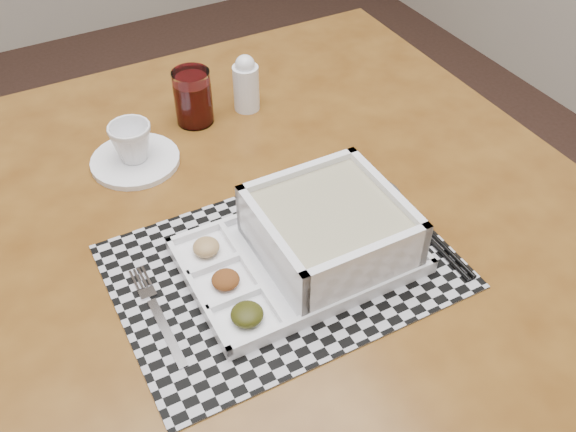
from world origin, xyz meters
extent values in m
cube|color=#502C0E|center=(0.68, 0.10, 0.80)|extent=(1.11, 1.11, 0.04)
cylinder|color=#502C0E|center=(1.18, 0.58, 0.39)|extent=(0.05, 0.05, 0.77)
cube|color=#502C0E|center=(0.69, 0.57, 0.73)|extent=(0.94, 0.05, 0.09)
cube|color=#502C0E|center=(1.15, 0.09, 0.73)|extent=(0.05, 0.94, 0.09)
cube|color=#ACABB3|center=(0.68, -0.01, 0.82)|extent=(0.47, 0.34, 0.00)
cube|color=white|center=(0.70, -0.01, 0.83)|extent=(0.32, 0.22, 0.01)
cube|color=white|center=(0.70, 0.09, 0.84)|extent=(0.32, 0.01, 0.01)
cube|color=white|center=(0.70, -0.12, 0.84)|extent=(0.32, 0.01, 0.01)
cube|color=white|center=(0.54, -0.01, 0.84)|extent=(0.01, 0.22, 0.01)
cube|color=white|center=(0.86, -0.01, 0.84)|extent=(0.01, 0.22, 0.01)
cube|color=white|center=(0.63, -0.01, 0.84)|extent=(0.01, 0.20, 0.01)
cube|color=white|center=(0.58, -0.04, 0.84)|extent=(0.08, 0.01, 0.01)
cube|color=white|center=(0.58, 0.02, 0.84)|extent=(0.08, 0.01, 0.01)
ellipsoid|color=black|center=(0.59, -0.08, 0.84)|extent=(0.04, 0.04, 0.02)
ellipsoid|color=#47240B|center=(0.59, -0.01, 0.84)|extent=(0.04, 0.04, 0.02)
ellipsoid|color=olive|center=(0.59, 0.06, 0.84)|extent=(0.04, 0.04, 0.02)
cube|color=white|center=(0.74, -0.02, 0.84)|extent=(0.20, 0.20, 0.01)
cube|color=white|center=(0.75, 0.07, 0.87)|extent=(0.20, 0.01, 0.08)
cube|color=white|center=(0.74, -0.11, 0.87)|extent=(0.20, 0.01, 0.08)
cube|color=white|center=(0.65, -0.02, 0.87)|extent=(0.01, 0.20, 0.08)
cube|color=white|center=(0.84, -0.02, 0.87)|extent=(0.01, 0.20, 0.08)
cube|color=tan|center=(0.74, -0.02, 0.87)|extent=(0.18, 0.18, 0.07)
cube|color=silver|center=(0.49, -0.04, 0.82)|extent=(0.01, 0.12, 0.00)
cube|color=silver|center=(0.49, 0.03, 0.82)|extent=(0.02, 0.02, 0.00)
cube|color=silver|center=(0.48, 0.06, 0.82)|extent=(0.00, 0.04, 0.00)
cube|color=silver|center=(0.49, 0.06, 0.82)|extent=(0.00, 0.04, 0.00)
cube|color=silver|center=(0.49, 0.06, 0.82)|extent=(0.00, 0.04, 0.00)
cube|color=silver|center=(0.50, 0.06, 0.82)|extent=(0.00, 0.04, 0.00)
cube|color=silver|center=(0.90, -0.04, 0.82)|extent=(0.01, 0.12, 0.00)
ellipsoid|color=silver|center=(0.90, 0.05, 0.82)|extent=(0.04, 0.06, 0.01)
cylinder|color=black|center=(0.89, -0.04, 0.82)|extent=(0.01, 0.24, 0.01)
cylinder|color=black|center=(0.90, -0.04, 0.82)|extent=(0.01, 0.24, 0.01)
cylinder|color=white|center=(0.57, 0.32, 0.82)|extent=(0.15, 0.15, 0.01)
imported|color=white|center=(0.57, 0.32, 0.86)|extent=(0.08, 0.08, 0.07)
cylinder|color=white|center=(0.71, 0.39, 0.87)|extent=(0.07, 0.07, 0.10)
cylinder|color=#3F0506|center=(0.71, 0.39, 0.86)|extent=(0.06, 0.06, 0.08)
cylinder|color=white|center=(0.81, 0.38, 0.86)|extent=(0.05, 0.05, 0.09)
sphere|color=white|center=(0.81, 0.38, 0.91)|extent=(0.04, 0.04, 0.04)
camera|label=1|loc=(0.38, -0.56, 1.49)|focal=40.00mm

